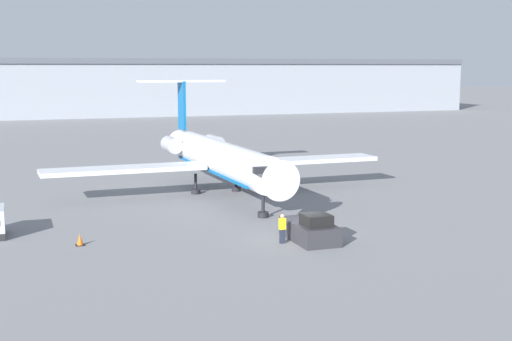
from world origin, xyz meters
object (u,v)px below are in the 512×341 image
airplane_main (219,157)px  traffic_cone_left (80,240)px  worker_near_tug (282,228)px  pushback_tug (310,230)px

airplane_main → traffic_cone_left: 19.43m
worker_near_tug → traffic_cone_left: worker_near_tug is taller
airplane_main → worker_near_tug: (-1.15, -17.78, -2.21)m
traffic_cone_left → airplane_main: bearing=47.7°
pushback_tug → worker_near_tug: 1.89m
airplane_main → traffic_cone_left: (-12.95, -14.21, -2.83)m
pushback_tug → airplane_main: bearing=92.3°
pushback_tug → traffic_cone_left: bearing=165.5°
airplane_main → pushback_tug: (0.72, -17.74, -2.47)m
airplane_main → pushback_tug: bearing=-87.7°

